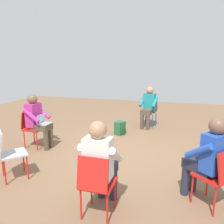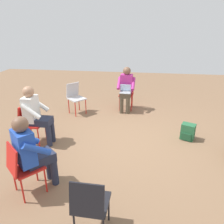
{
  "view_description": "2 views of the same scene",
  "coord_description": "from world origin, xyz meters",
  "px_view_note": "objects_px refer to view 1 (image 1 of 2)",
  "views": [
    {
      "loc": [
        -4.31,
        -1.17,
        1.9
      ],
      "look_at": [
        -0.02,
        0.12,
        0.91
      ],
      "focal_mm": 35.0,
      "sensor_mm": 36.0,
      "label": 1
    },
    {
      "loc": [
        0.2,
        -4.12,
        2.4
      ],
      "look_at": [
        -0.31,
        -0.38,
        0.83
      ],
      "focal_mm": 35.0,
      "sensor_mm": 36.0,
      "label": 2
    }
  ],
  "objects_px": {
    "chair_northwest": "(8,151)",
    "person_in_blue": "(208,156)",
    "chair_north": "(32,126)",
    "chair_west": "(96,182)",
    "chair_southwest": "(218,174)",
    "person_in_white": "(101,161)",
    "person_with_laptop": "(37,118)",
    "backpack_near_laptop_user": "(120,129)",
    "chair_east": "(150,110)",
    "person_in_teal": "(148,105)"
  },
  "relations": [
    {
      "from": "chair_northwest",
      "to": "person_in_blue",
      "type": "xyz_separation_m",
      "value": [
        0.27,
        -3.05,
        0.2
      ]
    },
    {
      "from": "chair_north",
      "to": "chair_west",
      "type": "xyz_separation_m",
      "value": [
        -1.85,
        -2.29,
        0.0
      ]
    },
    {
      "from": "chair_northwest",
      "to": "chair_west",
      "type": "bearing_deg",
      "value": 25.79
    },
    {
      "from": "chair_southwest",
      "to": "chair_north",
      "type": "distance_m",
      "value": 3.94
    },
    {
      "from": "chair_west",
      "to": "person_in_white",
      "type": "bearing_deg",
      "value": 90.0
    },
    {
      "from": "chair_west",
      "to": "person_in_white",
      "type": "relative_size",
      "value": 0.69
    },
    {
      "from": "chair_north",
      "to": "person_in_white",
      "type": "relative_size",
      "value": 0.69
    },
    {
      "from": "chair_north",
      "to": "person_with_laptop",
      "type": "bearing_deg",
      "value": 90.0
    },
    {
      "from": "person_with_laptop",
      "to": "person_in_blue",
      "type": "distance_m",
      "value": 3.62
    },
    {
      "from": "backpack_near_laptop_user",
      "to": "chair_west",
      "type": "bearing_deg",
      "value": -170.15
    },
    {
      "from": "person_in_white",
      "to": "backpack_near_laptop_user",
      "type": "distance_m",
      "value": 3.25
    },
    {
      "from": "person_with_laptop",
      "to": "chair_east",
      "type": "bearing_deg",
      "value": 141.13
    },
    {
      "from": "chair_north",
      "to": "person_in_teal",
      "type": "height_order",
      "value": "person_in_teal"
    },
    {
      "from": "chair_north",
      "to": "person_in_teal",
      "type": "xyz_separation_m",
      "value": [
        2.39,
        -2.36,
        0.2
      ]
    },
    {
      "from": "chair_northwest",
      "to": "person_in_teal",
      "type": "relative_size",
      "value": 0.69
    },
    {
      "from": "person_in_white",
      "to": "person_in_blue",
      "type": "relative_size",
      "value": 1.0
    },
    {
      "from": "backpack_near_laptop_user",
      "to": "chair_northwest",
      "type": "bearing_deg",
      "value": 158.15
    },
    {
      "from": "chair_north",
      "to": "person_in_white",
      "type": "xyz_separation_m",
      "value": [
        -1.68,
        -2.3,
        0.2
      ]
    },
    {
      "from": "person_in_blue",
      "to": "backpack_near_laptop_user",
      "type": "distance_m",
      "value": 3.25
    },
    {
      "from": "person_with_laptop",
      "to": "chair_west",
      "type": "bearing_deg",
      "value": 51.16
    },
    {
      "from": "person_in_teal",
      "to": "chair_east",
      "type": "bearing_deg",
      "value": -90.0
    },
    {
      "from": "person_in_teal",
      "to": "chair_northwest",
      "type": "bearing_deg",
      "value": 76.82
    },
    {
      "from": "chair_west",
      "to": "person_in_teal",
      "type": "relative_size",
      "value": 0.69
    },
    {
      "from": "person_with_laptop",
      "to": "person_in_teal",
      "type": "xyz_separation_m",
      "value": [
        2.4,
        -2.19,
        0.0
      ]
    },
    {
      "from": "chair_east",
      "to": "chair_northwest",
      "type": "distance_m",
      "value": 4.34
    },
    {
      "from": "chair_southwest",
      "to": "chair_west",
      "type": "xyz_separation_m",
      "value": [
        -0.63,
        1.45,
        0.0
      ]
    },
    {
      "from": "chair_north",
      "to": "person_in_white",
      "type": "height_order",
      "value": "person_in_white"
    },
    {
      "from": "person_with_laptop",
      "to": "person_in_white",
      "type": "height_order",
      "value": "same"
    },
    {
      "from": "chair_northwest",
      "to": "person_in_blue",
      "type": "relative_size",
      "value": 0.69
    },
    {
      "from": "person_with_laptop",
      "to": "person_in_white",
      "type": "distance_m",
      "value": 2.71
    },
    {
      "from": "chair_east",
      "to": "backpack_near_laptop_user",
      "type": "xyz_separation_m",
      "value": [
        -1.08,
        0.68,
        -0.34
      ]
    },
    {
      "from": "chair_northwest",
      "to": "person_in_teal",
      "type": "height_order",
      "value": "person_in_teal"
    },
    {
      "from": "chair_northwest",
      "to": "backpack_near_laptop_user",
      "type": "xyz_separation_m",
      "value": [
        2.85,
        -1.14,
        -0.34
      ]
    },
    {
      "from": "chair_west",
      "to": "chair_north",
      "type": "bearing_deg",
      "value": 141.35
    },
    {
      "from": "person_in_teal",
      "to": "person_in_blue",
      "type": "height_order",
      "value": "same"
    },
    {
      "from": "chair_southwest",
      "to": "chair_north",
      "type": "xyz_separation_m",
      "value": [
        1.22,
        3.75,
        0.0
      ]
    },
    {
      "from": "chair_northwest",
      "to": "person_in_teal",
      "type": "xyz_separation_m",
      "value": [
        3.78,
        -1.79,
        0.2
      ]
    },
    {
      "from": "chair_north",
      "to": "person_in_white",
      "type": "distance_m",
      "value": 2.85
    },
    {
      "from": "chair_west",
      "to": "person_in_blue",
      "type": "distance_m",
      "value": 1.53
    },
    {
      "from": "person_with_laptop",
      "to": "backpack_near_laptop_user",
      "type": "height_order",
      "value": "person_with_laptop"
    },
    {
      "from": "person_in_teal",
      "to": "backpack_near_laptop_user",
      "type": "xyz_separation_m",
      "value": [
        -0.92,
        0.64,
        -0.54
      ]
    },
    {
      "from": "person_with_laptop",
      "to": "person_in_blue",
      "type": "bearing_deg",
      "value": 74.34
    },
    {
      "from": "chair_east",
      "to": "chair_northwest",
      "type": "xyz_separation_m",
      "value": [
        -3.94,
        1.82,
        0.0
      ]
    },
    {
      "from": "chair_northwest",
      "to": "chair_southwest",
      "type": "relative_size",
      "value": 1.0
    },
    {
      "from": "person_in_white",
      "to": "backpack_near_laptop_user",
      "type": "relative_size",
      "value": 3.44
    },
    {
      "from": "chair_east",
      "to": "chair_west",
      "type": "distance_m",
      "value": 4.41
    },
    {
      "from": "chair_northwest",
      "to": "person_in_teal",
      "type": "distance_m",
      "value": 4.18
    },
    {
      "from": "chair_northwest",
      "to": "person_with_laptop",
      "type": "relative_size",
      "value": 0.69
    },
    {
      "from": "chair_west",
      "to": "chair_southwest",
      "type": "bearing_deg",
      "value": 23.6
    },
    {
      "from": "backpack_near_laptop_user",
      "to": "person_in_blue",
      "type": "bearing_deg",
      "value": -143.62
    }
  ]
}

